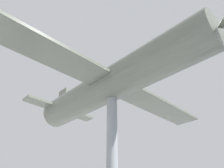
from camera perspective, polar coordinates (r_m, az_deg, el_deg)
support_pylon_central at (r=11.99m, az=0.00°, el=-21.00°), size 0.61×0.61×7.87m
suspended_airplane at (r=13.59m, az=0.86°, el=0.49°), size 18.63×15.00×3.04m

